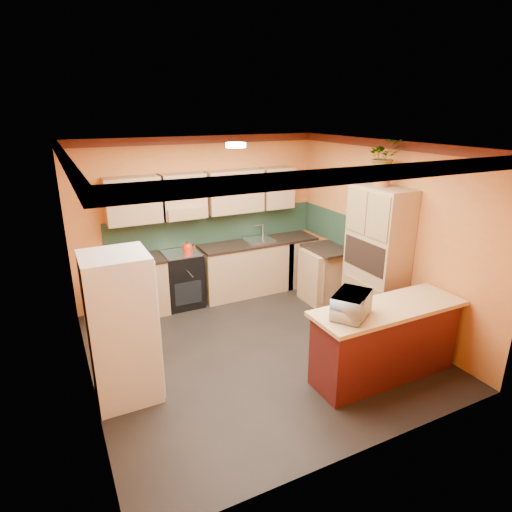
{
  "coord_description": "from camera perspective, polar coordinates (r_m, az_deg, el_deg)",
  "views": [
    {
      "loc": [
        -2.27,
        -4.57,
        3.1
      ],
      "look_at": [
        0.22,
        0.45,
        1.17
      ],
      "focal_mm": 30.0,
      "sensor_mm": 36.0,
      "label": 1
    }
  ],
  "objects": [
    {
      "name": "room_shell",
      "position": [
        5.46,
        -1.05,
        8.35
      ],
      "size": [
        4.24,
        4.24,
        2.72
      ],
      "color": "black",
      "rests_on": "ground"
    },
    {
      "name": "base_cabinets_back",
      "position": [
        7.32,
        -5.1,
        -2.37
      ],
      "size": [
        3.65,
        0.6,
        0.88
      ],
      "primitive_type": "cube",
      "color": "tan",
      "rests_on": "ground"
    },
    {
      "name": "countertop_back",
      "position": [
        7.16,
        -5.21,
        1.06
      ],
      "size": [
        3.65,
        0.62,
        0.04
      ],
      "primitive_type": "cube",
      "color": "black",
      "rests_on": "base_cabinets_back"
    },
    {
      "name": "stove",
      "position": [
        7.13,
        -9.79,
        -3.05
      ],
      "size": [
        0.58,
        0.58,
        0.91
      ],
      "primitive_type": "cube",
      "color": "black",
      "rests_on": "ground"
    },
    {
      "name": "kettle",
      "position": [
        6.93,
        -9.13,
        1.13
      ],
      "size": [
        0.21,
        0.21,
        0.18
      ],
      "primitive_type": null,
      "rotation": [
        0.0,
        0.0,
        0.24
      ],
      "color": "#B8230C",
      "rests_on": "stove"
    },
    {
      "name": "sink",
      "position": [
        7.45,
        0.34,
        2.13
      ],
      "size": [
        0.48,
        0.4,
        0.03
      ],
      "primitive_type": "cube",
      "color": "silver",
      "rests_on": "countertop_back"
    },
    {
      "name": "base_cabinets_right",
      "position": [
        7.34,
        9.45,
        -2.48
      ],
      "size": [
        0.6,
        0.8,
        0.88
      ],
      "primitive_type": "cube",
      "color": "tan",
      "rests_on": "ground"
    },
    {
      "name": "countertop_right",
      "position": [
        7.19,
        9.65,
        0.93
      ],
      "size": [
        0.62,
        0.8,
        0.04
      ],
      "primitive_type": "cube",
      "color": "black",
      "rests_on": "base_cabinets_right"
    },
    {
      "name": "fridge",
      "position": [
        4.92,
        -17.51,
        -9.15
      ],
      "size": [
        0.68,
        0.66,
        1.7
      ],
      "primitive_type": "cube",
      "color": "white",
      "rests_on": "ground"
    },
    {
      "name": "pantry",
      "position": [
        6.38,
        15.77,
        -0.47
      ],
      "size": [
        0.48,
        0.9,
        2.1
      ],
      "primitive_type": "cube",
      "color": "tan",
      "rests_on": "ground"
    },
    {
      "name": "fern_pot",
      "position": [
        6.14,
        16.41,
        9.66
      ],
      "size": [
        0.22,
        0.22,
        0.16
      ],
      "primitive_type": "cylinder",
      "color": "#975324",
      "rests_on": "pantry"
    },
    {
      "name": "fern",
      "position": [
        6.11,
        16.69,
        12.59
      ],
      "size": [
        0.54,
        0.5,
        0.47
      ],
      "primitive_type": "imported",
      "rotation": [
        0.0,
        0.0,
        -0.39
      ],
      "color": "tan",
      "rests_on": "fern_pot"
    },
    {
      "name": "breakfast_bar",
      "position": [
        5.45,
        16.79,
        -11.09
      ],
      "size": [
        1.8,
        0.55,
        0.88
      ],
      "primitive_type": "cube",
      "color": "#551713",
      "rests_on": "ground"
    },
    {
      "name": "bar_top",
      "position": [
        5.24,
        17.27,
        -6.67
      ],
      "size": [
        1.9,
        0.65,
        0.05
      ],
      "primitive_type": "cube",
      "color": "tan",
      "rests_on": "breakfast_bar"
    },
    {
      "name": "microwave",
      "position": [
        4.83,
        12.62,
        -6.37
      ],
      "size": [
        0.6,
        0.56,
        0.27
      ],
      "primitive_type": "imported",
      "rotation": [
        0.0,
        0.0,
        0.61
      ],
      "color": "white",
      "rests_on": "bar_top"
    }
  ]
}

